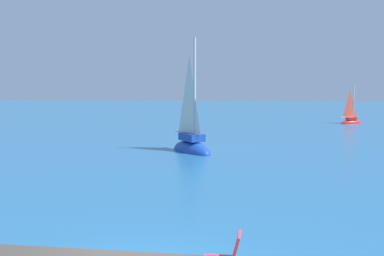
% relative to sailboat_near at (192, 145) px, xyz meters
% --- Properties ---
extents(sailboat_near, '(2.92, 3.54, 6.61)m').
position_rel_sailboat_near_xyz_m(sailboat_near, '(0.00, 0.00, 0.00)').
color(sailboat_near, '#193D99').
rests_on(sailboat_near, ground).
extents(sailboat_far, '(2.07, 1.26, 3.73)m').
position_rel_sailboat_near_xyz_m(sailboat_far, '(12.16, 18.64, -0.16)').
color(sailboat_far, red).
rests_on(sailboat_far, ground).
extents(beach_chair, '(0.62, 0.51, 0.80)m').
position_rel_sailboat_near_xyz_m(beach_chair, '(2.37, -19.43, 0.80)').
color(beach_chair, '#E03342').
rests_on(beach_chair, shore_ledge).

